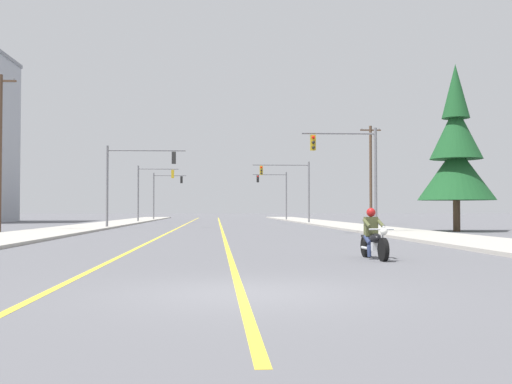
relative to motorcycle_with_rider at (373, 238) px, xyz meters
The scene contains 15 objects.
ground_plane 7.98m from the motorcycle_with_rider, 119.96° to the right, with size 400.00×400.00×0.00m, color #5B5B60.
lane_stripe_center 38.33m from the motorcycle_with_rider, 96.09° to the left, with size 0.16×100.00×0.01m, color yellow.
lane_stripe_left 38.82m from the motorcycle_with_rider, 100.93° to the left, with size 0.16×100.00×0.01m, color yellow.
sidewalk_kerb_right 33.71m from the motorcycle_with_rider, 79.20° to the left, with size 4.40×110.00×0.14m, color #ADA89E.
sidewalk_kerb_left 36.05m from the motorcycle_with_rider, 113.30° to the left, with size 4.40×110.00×0.14m, color #ADA89E.
motorcycle_with_rider is the anchor object (origin of this frame).
traffic_signal_near_right 18.79m from the motorcycle_with_rider, 78.78° to the left, with size 4.42×0.37×6.20m.
traffic_signal_near_left 31.51m from the motorcycle_with_rider, 110.32° to the left, with size 5.92×0.37×6.20m.
traffic_signal_mid_right 43.99m from the motorcycle_with_rider, 85.91° to the left, with size 5.70×0.37×6.20m.
traffic_signal_mid_left 52.01m from the motorcycle_with_rider, 103.01° to the left, with size 4.49×0.37×6.20m.
traffic_signal_far_right 60.89m from the motorcycle_with_rider, 86.94° to the left, with size 4.39×0.47×6.20m.
traffic_signal_far_left 64.87m from the motorcycle_with_rider, 100.11° to the left, with size 4.34×0.37×6.20m.
utility_pole_left_near 29.02m from the motorcycle_with_rider, 129.03° to the left, with size 1.95×0.26×9.92m.
utility_pole_right_far 41.08m from the motorcycle_with_rider, 75.80° to the left, with size 1.96×0.26×9.27m.
conifer_tree_right_verge_near 24.46m from the motorcycle_with_rider, 62.84° to the left, with size 4.93×4.93×10.84m.
Camera 1 is at (-0.52, -10.46, 1.41)m, focal length 43.31 mm.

